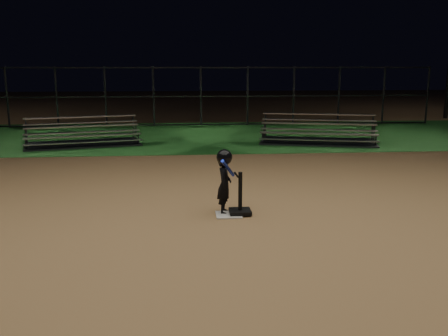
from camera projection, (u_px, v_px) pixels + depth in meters
ground at (229, 215)px, 8.89m from camera, size 80.00×80.00×0.00m
grass_strip at (204, 135)px, 18.64m from camera, size 60.00×8.00×0.01m
home_plate at (229, 215)px, 8.89m from camera, size 0.45×0.45×0.02m
batting_tee at (240, 206)px, 8.92m from camera, size 0.38×0.38×0.75m
child_batter at (224, 180)px, 8.90m from camera, size 0.43×0.61×1.16m
bleacher_left at (83, 139)px, 16.46m from camera, size 3.95×2.61×0.89m
bleacher_right at (318, 137)px, 16.91m from camera, size 4.15×2.75×0.93m
backstop_fence at (201, 96)px, 21.31m from camera, size 20.08×0.08×2.50m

